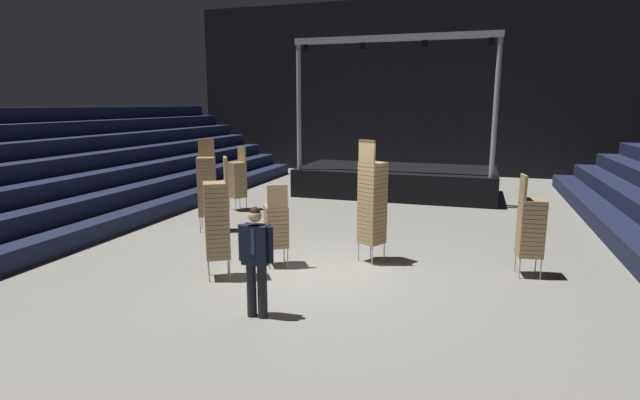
{
  "coord_description": "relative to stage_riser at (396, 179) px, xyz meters",
  "views": [
    {
      "loc": [
        2.72,
        -8.6,
        3.26
      ],
      "look_at": [
        -0.15,
        0.42,
        1.4
      ],
      "focal_mm": 27.53,
      "sensor_mm": 36.0,
      "label": 1
    }
  ],
  "objects": [
    {
      "name": "chair_stack_front_right",
      "position": [
        -1.81,
        -9.84,
        0.58
      ],
      "size": [
        0.61,
        0.61,
        2.31
      ],
      "rotation": [
        0.0,
        0.0,
        2.14
      ],
      "color": "#B2B5BA",
      "rests_on": "ground_plane"
    },
    {
      "name": "man_with_tie",
      "position": [
        -0.38,
        -11.23,
        0.42
      ],
      "size": [
        0.57,
        0.24,
        1.75
      ],
      "rotation": [
        0.0,
        0.0,
        3.17
      ],
      "color": "black",
      "rests_on": "ground_plane"
    },
    {
      "name": "stage_riser",
      "position": [
        0.0,
        0.0,
        0.0
      ],
      "size": [
        6.95,
        3.51,
        5.42
      ],
      "color": "black",
      "rests_on": "ground_plane"
    },
    {
      "name": "chair_stack_rear_left",
      "position": [
        0.75,
        -7.99,
        0.71
      ],
      "size": [
        0.6,
        0.6,
        2.56
      ],
      "rotation": [
        0.0,
        0.0,
        5.77
      ],
      "color": "#B2B5BA",
      "rests_on": "ground_plane"
    },
    {
      "name": "chair_stack_front_left",
      "position": [
        -4.27,
        -4.23,
        0.42
      ],
      "size": [
        0.6,
        0.6,
        1.96
      ],
      "rotation": [
        0.0,
        0.0,
        2.59
      ],
      "color": "#B2B5BA",
      "rests_on": "ground_plane"
    },
    {
      "name": "arena_end_wall",
      "position": [
        -0.0,
        5.86,
        3.43
      ],
      "size": [
        22.0,
        0.3,
        8.0
      ],
      "primitive_type": "cube",
      "color": "black",
      "rests_on": "ground_plane"
    },
    {
      "name": "chair_stack_mid_left",
      "position": [
        3.79,
        -7.95,
        0.42
      ],
      "size": [
        0.49,
        0.49,
        1.96
      ],
      "rotation": [
        0.0,
        0.0,
        4.85
      ],
      "color": "#B2B5BA",
      "rests_on": "ground_plane"
    },
    {
      "name": "ground_plane",
      "position": [
        -0.0,
        -9.14,
        -0.62
      ],
      "size": [
        22.0,
        30.0,
        0.1
      ],
      "primitive_type": "cube",
      "color": "gray"
    },
    {
      "name": "chair_stack_mid_right",
      "position": [
        -1.04,
        -8.84,
        0.29
      ],
      "size": [
        0.61,
        0.61,
        1.71
      ],
      "rotation": [
        0.0,
        0.0,
        0.57
      ],
      "color": "#B2B5BA",
      "rests_on": "ground_plane"
    },
    {
      "name": "bleacher_bank_left",
      "position": [
        -8.38,
        -8.14,
        1.01
      ],
      "size": [
        5.25,
        24.0,
        3.15
      ],
      "rotation": [
        0.0,
        0.0,
        1.57
      ],
      "color": "#191E38",
      "rests_on": "ground_plane"
    },
    {
      "name": "chair_stack_mid_centre",
      "position": [
        -3.82,
        -6.78,
        0.63
      ],
      "size": [
        0.58,
        0.58,
        2.39
      ],
      "rotation": [
        0.0,
        0.0,
        3.56
      ],
      "color": "#B2B5BA",
      "rests_on": "ground_plane"
    }
  ]
}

